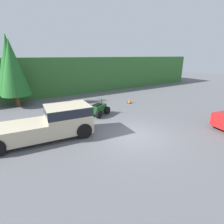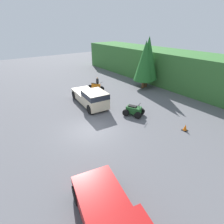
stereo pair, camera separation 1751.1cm
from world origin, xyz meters
TOP-DOWN VIEW (x-y plane):
  - ground_plane at (0.00, 0.00)m, footprint 80.00×80.00m
  - hillside_backdrop at (0.00, 16.00)m, footprint 44.00×6.00m
  - tree_left at (-5.27, 11.71)m, footprint 2.87×2.87m
  - tree_mid_left at (-5.13, 11.08)m, footprint 2.67×2.67m
  - pickup_truck_second at (-4.19, 2.50)m, footprint 5.80×2.64m
  - quad_atv at (0.04, 4.65)m, footprint 2.17×1.86m
  - traffic_cone at (4.53, 6.20)m, footprint 0.42×0.42m

SIDE VIEW (x-z plane):
  - ground_plane at x=0.00m, z-range 0.00..0.00m
  - traffic_cone at x=4.53m, z-range -0.02..0.53m
  - quad_atv at x=0.04m, z-range -0.14..1.10m
  - pickup_truck_second at x=-4.19m, z-range 0.06..1.92m
  - hillside_backdrop at x=0.00m, z-range 0.00..4.45m
  - tree_mid_left at x=-5.13m, z-range 0.53..6.60m
  - tree_left at x=-5.27m, z-range 0.57..7.11m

